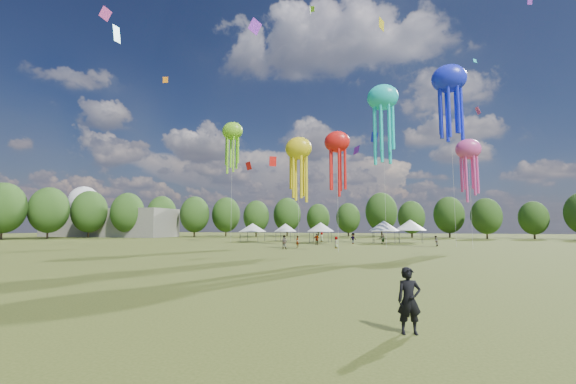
# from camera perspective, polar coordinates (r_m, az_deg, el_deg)

# --- Properties ---
(ground) EXTENTS (300.00, 300.00, 0.00)m
(ground) POSITION_cam_1_polar(r_m,az_deg,el_deg) (17.33, -15.15, -15.42)
(ground) COLOR #384416
(ground) RESTS_ON ground
(observer_main) EXTENTS (0.78, 0.61, 1.87)m
(observer_main) POSITION_cam_1_polar(r_m,az_deg,el_deg) (11.29, 18.68, -15.98)
(observer_main) COLOR black
(observer_main) RESTS_ON ground
(spectator_near) EXTENTS (1.00, 0.83, 1.87)m
(spectator_near) POSITION_cam_1_polar(r_m,az_deg,el_deg) (48.49, -0.61, -7.96)
(spectator_near) COLOR gray
(spectator_near) RESTS_ON ground
(spectators_far) EXTENTS (20.82, 21.62, 1.87)m
(spectators_far) POSITION_cam_1_polar(r_m,az_deg,el_deg) (62.04, 10.36, -7.38)
(spectators_far) COLOR gray
(spectators_far) RESTS_ON ground
(festival_tents) EXTENTS (35.47, 9.43, 4.26)m
(festival_tents) POSITION_cam_1_polar(r_m,az_deg,el_deg) (69.23, 7.60, -5.45)
(festival_tents) COLOR #47474C
(festival_tents) RESTS_ON ground
(show_kites) EXTENTS (43.65, 21.93, 27.91)m
(show_kites) POSITION_cam_1_polar(r_m,az_deg,el_deg) (58.43, 11.41, 9.83)
(show_kites) COLOR yellow
(show_kites) RESTS_ON ground
(small_kites) EXTENTS (74.28, 52.48, 35.91)m
(small_kites) POSITION_cam_1_polar(r_m,az_deg,el_deg) (62.51, 6.81, 20.10)
(small_kites) COLOR yellow
(small_kites) RESTS_ON ground
(treeline) EXTENTS (201.57, 95.24, 13.43)m
(treeline) POSITION_cam_1_polar(r_m,az_deg,el_deg) (78.20, 7.18, -2.86)
(treeline) COLOR #38281C
(treeline) RESTS_ON ground
(hangar) EXTENTS (40.00, 12.00, 8.00)m
(hangar) POSITION_cam_1_polar(r_m,az_deg,el_deg) (118.47, -26.57, -4.43)
(hangar) COLOR gray
(hangar) RESTS_ON ground
(radome) EXTENTS (9.00, 9.00, 16.00)m
(radome) POSITION_cam_1_polar(r_m,az_deg,el_deg) (134.17, -29.71, -1.78)
(radome) COLOR white
(radome) RESTS_ON ground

